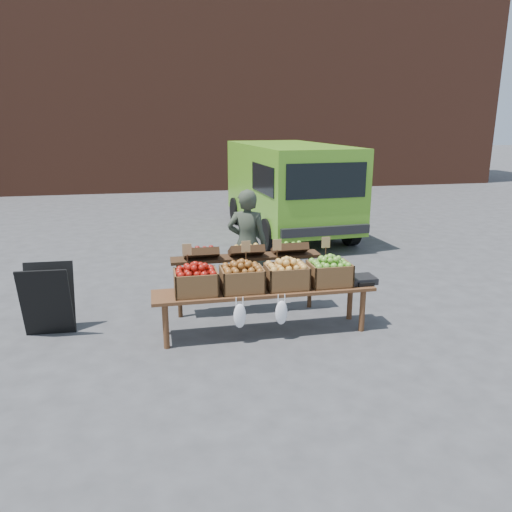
{
  "coord_description": "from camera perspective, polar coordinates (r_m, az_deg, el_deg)",
  "views": [
    {
      "loc": [
        -1.6,
        -5.27,
        2.56
      ],
      "look_at": [
        -0.34,
        0.81,
        0.85
      ],
      "focal_mm": 35.0,
      "sensor_mm": 36.0,
      "label": 1
    }
  ],
  "objects": [
    {
      "name": "crate_russet_pears",
      "position": [
        5.96,
        -1.61,
        -2.69
      ],
      "size": [
        0.5,
        0.4,
        0.28
      ],
      "primitive_type": null,
      "color": "brown",
      "rests_on": "display_bench"
    },
    {
      "name": "crate_green_apples",
      "position": [
        6.24,
        8.38,
        -2.02
      ],
      "size": [
        0.5,
        0.4,
        0.28
      ],
      "primitive_type": null,
      "color": "#3A8621",
      "rests_on": "display_bench"
    },
    {
      "name": "chalkboard_sign",
      "position": [
        6.58,
        -22.69,
        -4.62
      ],
      "size": [
        0.6,
        0.35,
        0.89
      ],
      "primitive_type": null,
      "rotation": [
        0.0,
        0.0,
        -0.04
      ],
      "color": "black",
      "rests_on": "ground"
    },
    {
      "name": "ground",
      "position": [
        6.08,
        4.76,
        -9.57
      ],
      "size": [
        80.0,
        80.0,
        0.0
      ],
      "primitive_type": "plane",
      "color": "#404042"
    },
    {
      "name": "weighing_scale",
      "position": [
        6.43,
        11.92,
        -2.62
      ],
      "size": [
        0.34,
        0.3,
        0.08
      ],
      "primitive_type": "cube",
      "color": "black",
      "rests_on": "display_bench"
    },
    {
      "name": "crate_red_apples",
      "position": [
        6.08,
        3.5,
        -2.36
      ],
      "size": [
        0.5,
        0.4,
        0.28
      ],
      "primitive_type": null,
      "color": "gold",
      "rests_on": "display_bench"
    },
    {
      "name": "crate_golden_apples",
      "position": [
        5.9,
        -6.89,
        -3.01
      ],
      "size": [
        0.5,
        0.4,
        0.28
      ],
      "primitive_type": null,
      "color": "maroon",
      "rests_on": "display_bench"
    },
    {
      "name": "back_table",
      "position": [
        6.73,
        -1.12,
        -2.26
      ],
      "size": [
        2.1,
        0.44,
        1.04
      ],
      "primitive_type": null,
      "color": "#342011",
      "rests_on": "ground"
    },
    {
      "name": "delivery_van",
      "position": [
        11.42,
        3.75,
        7.57
      ],
      "size": [
        2.36,
        4.63,
        2.02
      ],
      "primitive_type": null,
      "rotation": [
        0.0,
        0.0,
        0.07
      ],
      "color": "#5AA023",
      "rests_on": "ground"
    },
    {
      "name": "display_bench",
      "position": [
        6.16,
        0.95,
        -6.29
      ],
      "size": [
        2.7,
        0.56,
        0.57
      ],
      "primitive_type": null,
      "color": "#52311B",
      "rests_on": "ground"
    },
    {
      "name": "vendor",
      "position": [
        7.26,
        -1.0,
        1.39
      ],
      "size": [
        0.68,
        0.56,
        1.6
      ],
      "primitive_type": "imported",
      "rotation": [
        0.0,
        0.0,
        2.79
      ],
      "color": "#323A2D",
      "rests_on": "ground"
    },
    {
      "name": "brick_building",
      "position": [
        20.48,
        -7.73,
        22.12
      ],
      "size": [
        24.0,
        4.0,
        10.0
      ],
      "primitive_type": "cube",
      "color": "brown",
      "rests_on": "ground"
    }
  ]
}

